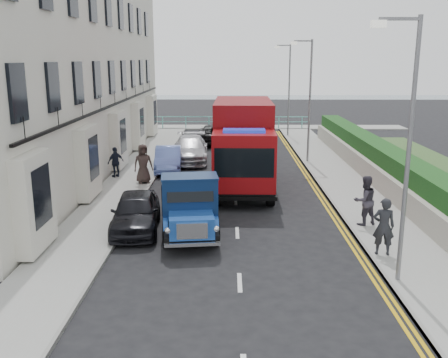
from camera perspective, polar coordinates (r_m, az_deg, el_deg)
ground at (r=15.77m, az=1.65°, el=-8.63°), size 120.00×120.00×0.00m
pavement_west at (r=24.81m, az=-10.85°, el=-0.39°), size 2.40×38.00×0.12m
pavement_east at (r=24.96m, az=13.51°, el=-0.45°), size 2.60×38.00×0.12m
promenade at (r=43.99m, az=0.94°, el=5.93°), size 30.00×2.50×0.12m
sea_plane at (r=74.83m, az=0.78°, el=9.08°), size 120.00×120.00×0.00m
terrace_west at (r=29.09m, az=-18.49°, el=15.32°), size 6.31×30.20×14.25m
garden_east at (r=25.28m, az=17.84°, el=1.40°), size 1.45×28.00×1.75m
seafront_railing at (r=43.13m, az=0.95°, el=6.47°), size 13.00×0.08×1.11m
lamp_near at (r=13.51m, az=19.99°, el=4.39°), size 1.23×0.18×7.00m
lamp_mid at (r=29.01m, az=9.57°, el=9.56°), size 1.23×0.18×7.00m
lamp_far at (r=38.90m, az=7.28°, el=10.63°), size 1.23×0.18×7.00m
bedford_lorry at (r=16.86m, az=-3.93°, el=-3.53°), size 2.31×4.79×2.19m
red_lorry at (r=23.38m, az=2.18°, el=4.21°), size 2.74×7.73×4.03m
parked_car_front at (r=17.99m, az=-10.04°, el=-3.69°), size 1.95×4.13×1.36m
parked_car_mid at (r=27.32m, az=-6.40°, el=2.31°), size 1.69×4.01×1.29m
parked_car_rear at (r=29.63m, az=-3.91°, el=3.43°), size 2.25×5.13×1.47m
seafront_car_left at (r=35.84m, az=-1.16°, el=5.17°), size 2.40×5.01×1.38m
seafront_car_right at (r=40.16m, az=1.69°, el=6.03°), size 2.13×4.02×1.30m
pedestrian_east_near at (r=15.93m, az=17.78°, el=-5.18°), size 0.71×0.53×1.79m
pedestrian_east_far at (r=18.56m, az=15.79°, el=-2.37°), size 1.05×0.94×1.80m
pedestrian_west_near at (r=25.69m, az=-12.28°, el=1.90°), size 0.90×0.89×1.53m
pedestrian_west_far at (r=24.17m, az=-9.22°, el=1.74°), size 1.08×0.90×1.88m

